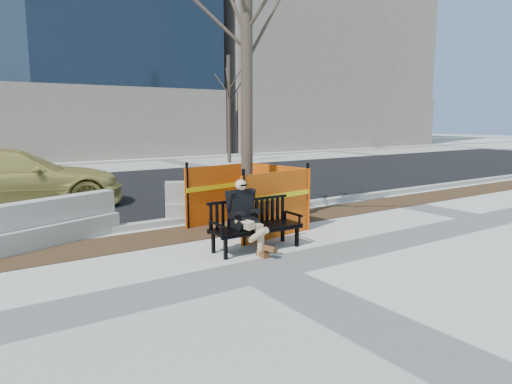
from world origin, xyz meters
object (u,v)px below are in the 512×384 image
Objects in this scene: bench at (256,250)px; tree_fence at (247,229)px; sedan at (14,209)px; jersey_barrier_right at (234,218)px; seated_man at (244,251)px; jersey_barrier_left at (43,245)px.

tree_fence is (0.67, 1.32, 0.00)m from bench.
bench is at bearing -146.13° from sedan.
bench is 2.59m from jersey_barrier_right.
seated_man reaches higher than jersey_barrier_right.
jersey_barrier_right is at bearing -126.04° from sedan.
seated_man is at bearing -125.04° from tree_fence.
tree_fence is at bearing -135.29° from sedan.
bench is 7.01m from sedan.
sedan is 5.63m from jersey_barrier_right.
jersey_barrier_left is at bearing 143.29° from bench.
jersey_barrier_right is at bearing 72.42° from tree_fence.
bench and jersey_barrier_right have the same top height.
tree_fence is 1.12m from jersey_barrier_right.
tree_fence reaches higher than seated_man.
tree_fence reaches higher than bench.
sedan reaches higher than seated_man.
seated_man is 0.40× the size of jersey_barrier_right.
jersey_barrier_right is (1.01, 2.39, 0.00)m from bench.
seated_man is at bearing 168.75° from bench.
bench is 0.57× the size of jersey_barrier_left.
seated_man is 1.55m from tree_fence.
jersey_barrier_left is (-2.77, 2.31, 0.00)m from seated_man.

